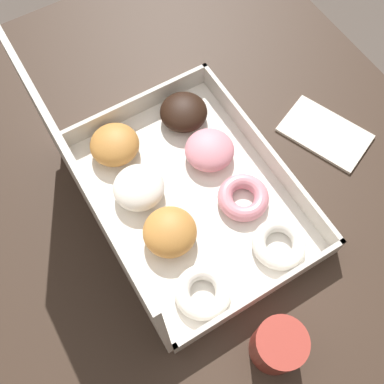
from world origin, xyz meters
TOP-DOWN VIEW (x-y plane):
  - ground_plane at (0.00, 0.00)m, footprint 8.00×8.00m
  - dining_table at (0.00, 0.00)m, footprint 1.09×1.03m
  - donut_box at (0.00, -0.01)m, footprint 0.41×0.32m
  - coffee_mug at (-0.29, -0.02)m, footprint 0.07×0.07m
  - paper_napkin at (-0.02, -0.33)m, footprint 0.18×0.15m

SIDE VIEW (x-z plane):
  - ground_plane at x=0.00m, z-range 0.00..0.00m
  - dining_table at x=0.00m, z-range 0.27..1.00m
  - paper_napkin at x=-0.02m, z-range 0.73..0.73m
  - coffee_mug at x=-0.29m, z-range 0.73..0.81m
  - donut_box at x=0.00m, z-range 0.62..0.95m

